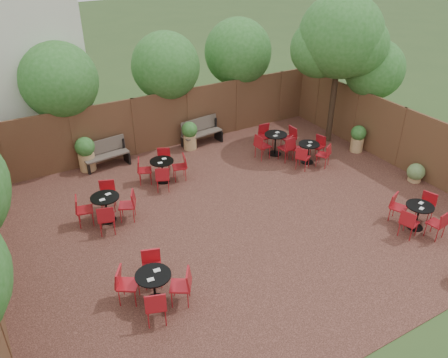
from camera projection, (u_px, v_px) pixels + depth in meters
ground at (239, 217)px, 12.21m from camera, size 80.00×80.00×0.00m
courtyard_paving at (239, 217)px, 12.20m from camera, size 12.00×10.00×0.02m
fence_back at (162, 121)px, 15.47m from camera, size 12.00×0.08×2.00m
fence_right at (400, 137)px, 14.32m from camera, size 0.08×10.00×2.00m
overhang_foliage at (118, 106)px, 11.92m from camera, size 15.52×10.75×2.69m
courtyard_tree at (340, 41)px, 14.69m from camera, size 2.87×2.79×5.09m
park_bench_left at (105, 153)px, 14.49m from camera, size 1.50×0.65×0.90m
park_bench_right at (201, 131)px, 15.99m from camera, size 1.54×0.68×0.92m
bistro_tables at (235, 188)px, 12.71m from camera, size 8.35×6.98×0.86m
planters at (153, 150)px, 14.52m from camera, size 11.69×3.86×1.12m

